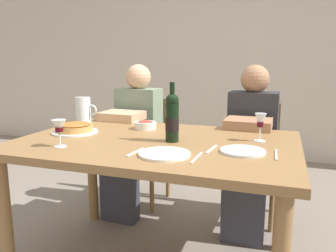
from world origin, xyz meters
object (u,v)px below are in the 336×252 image
object	(u,v)px
dinner_plate_left_setting	(243,151)
dinner_plate_right_setting	(165,154)
chair_left	(146,143)
chair_right	(253,152)
diner_left	(133,135)
wine_bottle	(172,117)
wine_glass_left_diner	(260,122)
wine_glass_right_diner	(59,127)
dining_table	(156,157)
water_pitcher	(83,112)
salad_bowl	(145,125)
baked_tart	(75,128)
diner_right	(250,144)

from	to	relation	value
dinner_plate_left_setting	dinner_plate_right_setting	xyz separation A→B (m)	(-0.33, -0.17, 0.00)
chair_left	dinner_plate_right_setting	bearing A→B (deg)	119.36
chair_right	diner_left	bearing A→B (deg)	14.61
wine_bottle	wine_glass_left_diner	xyz separation A→B (m)	(0.44, 0.16, -0.02)
wine_glass_right_diner	dinner_plate_right_setting	distance (m)	0.56
wine_glass_right_diner	chair_right	size ratio (longest dim) A/B	0.16
wine_bottle	wine_glass_right_diner	size ratio (longest dim) A/B	2.30
diner_left	chair_left	bearing A→B (deg)	-89.52
wine_glass_left_diner	diner_left	distance (m)	1.15
wine_bottle	wine_glass_right_diner	distance (m)	0.58
dining_table	dinner_plate_right_setting	xyz separation A→B (m)	(0.15, -0.26, 0.10)
water_pitcher	chair_left	distance (m)	0.75
salad_bowl	wine_glass_left_diner	distance (m)	0.72
water_pitcher	dinner_plate_left_setting	size ratio (longest dim) A/B	0.87
dining_table	salad_bowl	bearing A→B (deg)	122.62
diner_left	dinner_plate_left_setting	bearing A→B (deg)	142.86
baked_tart	diner_left	xyz separation A→B (m)	(0.07, 0.66, -0.17)
water_pitcher	salad_bowl	size ratio (longest dim) A/B	1.34
wine_bottle	dinner_plate_right_setting	size ratio (longest dim) A/B	1.32
wine_glass_right_diner	water_pitcher	bearing A→B (deg)	111.90
wine_glass_right_diner	dinner_plate_left_setting	world-z (taller)	wine_glass_right_diner
baked_tart	dinner_plate_right_setting	xyz separation A→B (m)	(0.67, -0.29, -0.02)
chair_left	diner_right	bearing A→B (deg)	166.82
wine_bottle	diner_left	bearing A→B (deg)	128.86
dinner_plate_right_setting	chair_left	bearing A→B (deg)	116.51
baked_tart	diner_right	xyz separation A→B (m)	(0.98, 0.64, -0.17)
baked_tart	chair_left	xyz separation A→B (m)	(0.08, 0.90, -0.29)
dining_table	dinner_plate_left_setting	distance (m)	0.50
water_pitcher	wine_glass_right_diner	size ratio (longest dim) A/B	1.34
water_pitcher	wine_glass_left_diner	size ratio (longest dim) A/B	1.22
water_pitcher	diner_left	distance (m)	0.49
diner_right	dining_table	bearing A→B (deg)	57.25
wine_glass_left_diner	chair_right	size ratio (longest dim) A/B	0.17
wine_bottle	baked_tart	xyz separation A→B (m)	(-0.62, 0.02, -0.10)
water_pitcher	wine_glass_right_diner	xyz separation A→B (m)	(0.23, -0.57, 0.02)
baked_tart	chair_right	distance (m)	1.35
dinner_plate_right_setting	diner_right	distance (m)	0.99
diner_left	water_pitcher	bearing A→B (deg)	68.94
baked_tart	chair_left	bearing A→B (deg)	84.78
baked_tart	dinner_plate_left_setting	xyz separation A→B (m)	(1.01, -0.12, -0.02)
diner_left	diner_right	size ratio (longest dim) A/B	1.00
wine_glass_left_diner	wine_glass_right_diner	world-z (taller)	wine_glass_left_diner
dinner_plate_right_setting	salad_bowl	bearing A→B (deg)	120.73
diner_right	chair_left	bearing A→B (deg)	-14.79
baked_tart	diner_left	bearing A→B (deg)	83.76
wine_bottle	dinner_plate_right_setting	world-z (taller)	wine_bottle
water_pitcher	baked_tart	distance (m)	0.29
dining_table	diner_right	world-z (taller)	diner_right
baked_tart	wine_glass_left_diner	bearing A→B (deg)	7.09
wine_bottle	chair_left	distance (m)	1.14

